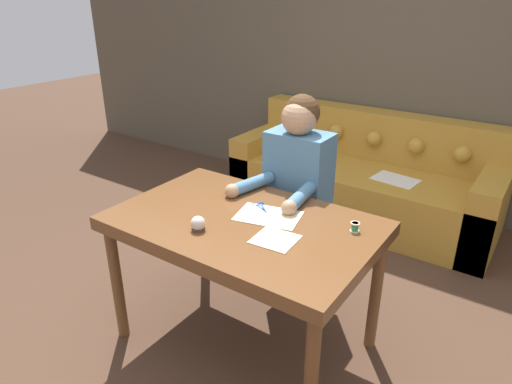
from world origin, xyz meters
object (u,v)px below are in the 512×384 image
object	(u,v)px
couch	(364,181)
scissors	(262,208)
person	(297,200)
thread_spool	(355,227)
dining_table	(244,233)
pin_cushion	(198,224)

from	to	relation	value
couch	scissors	xyz separation A→B (m)	(0.10, -1.71, 0.45)
person	thread_spool	size ratio (longest dim) A/B	28.19
couch	person	distance (m)	1.33
couch	thread_spool	distance (m)	1.82
dining_table	pin_cushion	bearing A→B (deg)	-118.05
couch	pin_cushion	size ratio (longest dim) A/B	30.15
pin_cushion	scissors	bearing A→B (deg)	71.16
scissors	pin_cushion	xyz separation A→B (m)	(-0.12, -0.36, 0.03)
person	scissors	bearing A→B (deg)	-85.64
dining_table	thread_spool	distance (m)	0.55
dining_table	person	world-z (taller)	person
dining_table	person	xyz separation A→B (m)	(-0.02, 0.57, -0.04)
dining_table	scissors	xyz separation A→B (m)	(0.01, 0.15, 0.08)
scissors	couch	bearing A→B (deg)	93.28
scissors	thread_spool	size ratio (longest dim) A/B	4.80
dining_table	thread_spool	bearing A→B (deg)	21.65
thread_spool	pin_cushion	xyz separation A→B (m)	(-0.61, -0.41, 0.01)
dining_table	thread_spool	xyz separation A→B (m)	(0.50, 0.20, 0.10)
thread_spool	pin_cushion	distance (m)	0.74
couch	dining_table	bearing A→B (deg)	-87.34
couch	scissors	size ratio (longest dim) A/B	9.98
person	dining_table	bearing A→B (deg)	-87.94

